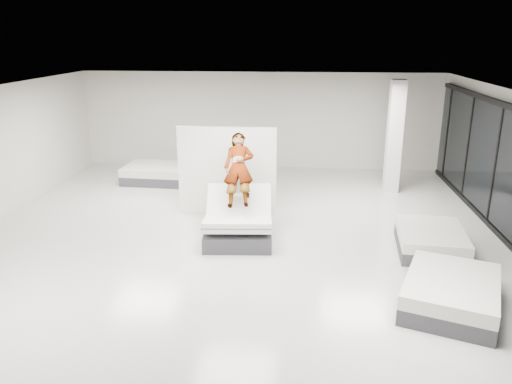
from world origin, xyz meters
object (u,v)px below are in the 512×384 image
hero_bed (239,223)px  flat_bed_right_far (431,240)px  column (394,137)px  divider_panel (227,171)px  flat_bed_left_far (157,173)px  person (239,180)px  remote (248,195)px  flat_bed_right_near (451,293)px

hero_bed → flat_bed_right_far: size_ratio=1.09×
column → divider_panel: bearing=-152.9°
hero_bed → column: 5.68m
flat_bed_left_far → person: bearing=-52.3°
column → remote: bearing=-134.1°
divider_panel → hero_bed: bearing=-74.2°
remote → divider_panel: (-0.69, 1.60, 0.10)m
person → flat_bed_right_far: size_ratio=0.99×
person → divider_panel: (-0.45, 1.26, -0.14)m
flat_bed_right_near → remote: bearing=144.0°
flat_bed_right_far → column: 4.43m
flat_bed_right_far → flat_bed_right_near: flat_bed_right_near is taller
flat_bed_right_far → flat_bed_left_far: 8.52m
divider_panel → flat_bed_right_far: bearing=-23.7°
flat_bed_right_near → flat_bed_left_far: (-6.94, 6.92, -0.00)m
person → column: column is taller
divider_panel → remote: bearing=-67.3°
column → flat_bed_right_near: bearing=-90.9°
person → flat_bed_left_far: size_ratio=0.93×
person → remote: (0.25, -0.33, -0.24)m
person → flat_bed_right_near: person is taller
column → flat_bed_right_far: bearing=-88.2°
divider_panel → flat_bed_left_far: 3.81m
flat_bed_right_near → divider_panel: bearing=135.7°
person → divider_panel: size_ratio=0.75×
divider_panel → flat_bed_right_near: 6.15m
hero_bed → flat_bed_right_near: size_ratio=0.89×
remote → hero_bed: bearing=172.3°
remote → flat_bed_right_near: remote is taller
person → flat_bed_right_far: (4.13, -0.67, -1.01)m
flat_bed_left_far → remote: bearing=-52.4°
hero_bed → column: size_ratio=0.63×
flat_bed_left_far → divider_panel: bearing=-45.8°
person → remote: bearing=-57.8°
flat_bed_left_far → hero_bed: bearing=-54.2°
person → hero_bed: bearing=-90.0°
hero_bed → flat_bed_right_far: 4.12m
person → flat_bed_left_far: (-3.04, 3.93, -0.99)m
flat_bed_left_far → column: bearing=-3.2°
remote → flat_bed_left_far: remote is taller
person → flat_bed_left_far: 5.07m
remote → divider_panel: 1.74m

